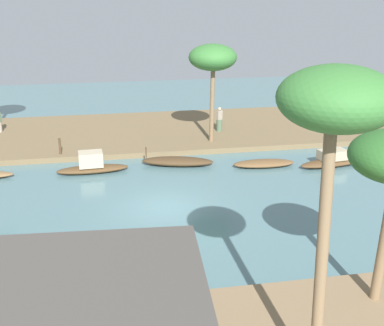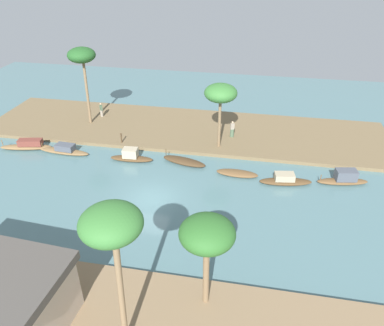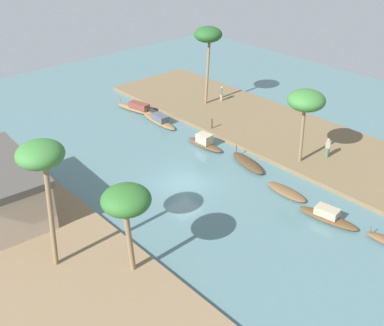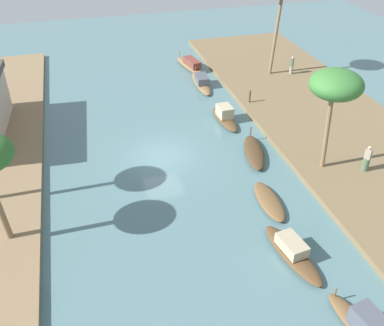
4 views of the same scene
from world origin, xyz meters
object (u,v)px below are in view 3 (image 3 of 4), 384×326
(sampan_with_tall_canopy, at_px, (287,192))
(mooring_post, at_px, (212,124))
(sampan_with_red_awning, at_px, (137,108))
(person_on_near_bank, at_px, (327,150))
(person_by_mooring, at_px, (222,94))
(sampan_midstream, at_px, (205,142))
(sampan_upstream_small, at_px, (159,120))
(palm_tree_right_tall, at_px, (126,201))
(palm_tree_right_short, at_px, (41,158))
(palm_tree_left_near, at_px, (306,101))
(sampan_foreground, at_px, (248,163))
(sampan_downstream_large, at_px, (328,216))
(palm_tree_left_far, at_px, (208,36))

(sampan_with_tall_canopy, bearing_deg, mooring_post, -13.93)
(mooring_post, bearing_deg, sampan_with_red_awning, 15.57)
(person_on_near_bank, xyz_separation_m, person_by_mooring, (15.05, -2.43, 0.05))
(sampan_midstream, bearing_deg, person_by_mooring, -56.34)
(sampan_upstream_small, bearing_deg, palm_tree_right_tall, 140.56)
(sampan_midstream, xyz_separation_m, palm_tree_right_short, (-5.72, 17.46, 7.06))
(mooring_post, bearing_deg, palm_tree_left_near, -174.60)
(sampan_foreground, relative_size, palm_tree_left_near, 0.69)
(sampan_midstream, xyz_separation_m, sampan_with_tall_canopy, (-9.83, 0.75, -0.24))
(sampan_upstream_small, height_order, mooring_post, mooring_post)
(person_by_mooring, bearing_deg, mooring_post, -8.46)
(sampan_downstream_large, bearing_deg, person_by_mooring, -34.75)
(palm_tree_left_far, bearing_deg, sampan_with_tall_canopy, 155.62)
(person_by_mooring, bearing_deg, sampan_midstream, -9.30)
(palm_tree_right_tall, bearing_deg, sampan_downstream_large, -109.47)
(sampan_with_tall_canopy, xyz_separation_m, palm_tree_left_far, (16.75, -7.59, 7.30))
(sampan_with_red_awning, relative_size, mooring_post, 5.12)
(sampan_midstream, relative_size, person_on_near_bank, 2.39)
(sampan_downstream_large, xyz_separation_m, mooring_post, (15.75, -4.03, 0.48))
(sampan_upstream_small, distance_m, mooring_post, 5.51)
(palm_tree_left_near, bearing_deg, sampan_upstream_small, 13.33)
(person_on_near_bank, bearing_deg, palm_tree_left_near, -139.79)
(sampan_midstream, bearing_deg, sampan_with_red_awning, -4.58)
(palm_tree_left_near, bearing_deg, person_on_near_bank, -113.94)
(sampan_with_tall_canopy, height_order, sampan_downstream_large, sampan_downstream_large)
(palm_tree_left_near, distance_m, palm_tree_right_short, 21.23)
(palm_tree_left_far, bearing_deg, person_on_near_bank, 176.92)
(palm_tree_right_short, bearing_deg, person_on_near_bank, -97.32)
(person_on_near_bank, relative_size, person_by_mooring, 1.07)
(mooring_post, bearing_deg, palm_tree_right_tall, 122.66)
(palm_tree_left_near, height_order, palm_tree_right_tall, palm_tree_left_near)
(sampan_upstream_small, bearing_deg, palm_tree_left_near, -163.33)
(sampan_downstream_large, distance_m, palm_tree_right_short, 19.43)
(palm_tree_left_near, height_order, palm_tree_right_short, palm_tree_right_short)
(sampan_with_tall_canopy, height_order, mooring_post, mooring_post)
(palm_tree_left_far, bearing_deg, sampan_upstream_small, 91.35)
(sampan_foreground, xyz_separation_m, palm_tree_right_short, (-0.80, 17.80, 7.25))
(sampan_downstream_large, bearing_deg, sampan_foreground, -19.54)
(palm_tree_right_short, bearing_deg, palm_tree_left_far, -62.53)
(sampan_with_red_awning, height_order, palm_tree_right_short, palm_tree_right_short)
(sampan_with_tall_canopy, relative_size, sampan_downstream_large, 0.82)
(sampan_midstream, bearing_deg, sampan_foreground, -179.23)
(sampan_with_tall_canopy, distance_m, sampan_foreground, 5.04)
(mooring_post, bearing_deg, person_by_mooring, -52.28)
(person_on_near_bank, relative_size, palm_tree_right_tall, 0.30)
(person_by_mooring, bearing_deg, sampan_with_red_awning, -74.08)
(person_on_near_bank, bearing_deg, palm_tree_right_tall, -114.59)
(mooring_post, distance_m, palm_tree_right_tall, 20.96)
(sampan_foreground, distance_m, sampan_downstream_large, 9.10)
(mooring_post, bearing_deg, sampan_upstream_small, 27.29)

